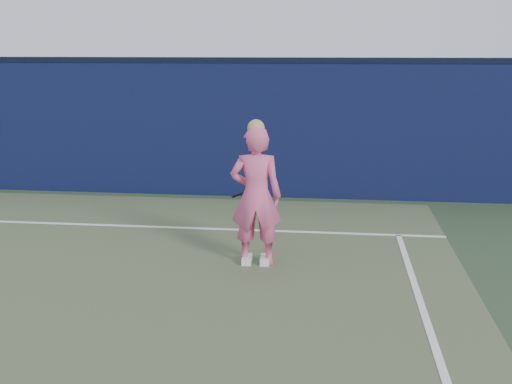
# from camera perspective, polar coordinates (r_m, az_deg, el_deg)

# --- Properties ---
(backstop_wall) EXTENTS (24.00, 0.40, 2.50)m
(backstop_wall) POSITION_cam_1_polar(r_m,az_deg,el_deg) (12.68, -10.51, 5.59)
(backstop_wall) COLOR #0B1633
(backstop_wall) RESTS_ON ground
(wall_cap) EXTENTS (24.00, 0.42, 0.10)m
(wall_cap) POSITION_cam_1_polar(r_m,az_deg,el_deg) (12.58, -10.76, 11.47)
(wall_cap) COLOR black
(wall_cap) RESTS_ON backstop_wall
(player) EXTENTS (0.69, 0.47, 1.91)m
(player) POSITION_cam_1_polar(r_m,az_deg,el_deg) (8.26, -0.00, -0.34)
(player) COLOR #E85A8B
(player) RESTS_ON ground
(racket) EXTENTS (0.49, 0.28, 0.28)m
(racket) POSITION_cam_1_polar(r_m,az_deg,el_deg) (8.75, 0.13, 0.33)
(racket) COLOR black
(racket) RESTS_ON ground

